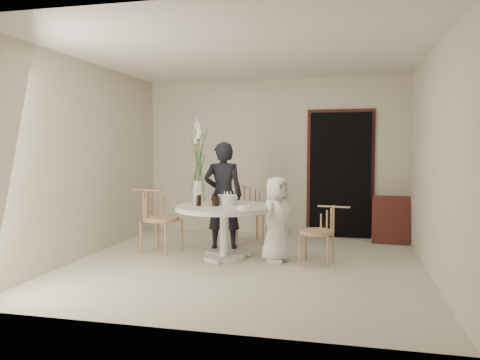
% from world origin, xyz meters
% --- Properties ---
extents(ground, '(4.50, 4.50, 0.00)m').
position_xyz_m(ground, '(0.00, 0.00, 0.00)').
color(ground, beige).
rests_on(ground, ground).
extents(room_shell, '(4.50, 4.50, 4.50)m').
position_xyz_m(room_shell, '(0.00, 0.00, 1.62)').
color(room_shell, white).
rests_on(room_shell, ground).
extents(doorway, '(1.00, 0.10, 2.10)m').
position_xyz_m(doorway, '(1.15, 2.19, 1.05)').
color(doorway, black).
rests_on(doorway, ground).
extents(door_trim, '(1.12, 0.03, 2.22)m').
position_xyz_m(door_trim, '(1.15, 2.23, 1.11)').
color(door_trim, '#57221E').
rests_on(door_trim, ground).
extents(table, '(1.33, 1.33, 0.73)m').
position_xyz_m(table, '(-0.35, 0.25, 0.62)').
color(table, silver).
rests_on(table, ground).
extents(picture_frame, '(0.58, 0.21, 0.76)m').
position_xyz_m(picture_frame, '(1.95, 1.82, 0.38)').
color(picture_frame, '#57221E').
rests_on(picture_frame, ground).
extents(chair_far, '(0.63, 0.65, 0.90)m').
position_xyz_m(chair_far, '(-0.32, 1.48, 0.58)').
color(chair_far, tan).
rests_on(chair_far, ground).
extents(chair_right, '(0.50, 0.47, 0.78)m').
position_xyz_m(chair_right, '(1.01, 0.23, 0.50)').
color(chair_right, tan).
rests_on(chair_right, ground).
extents(chair_left, '(0.61, 0.57, 0.91)m').
position_xyz_m(chair_left, '(-1.46, 0.44, 0.59)').
color(chair_left, tan).
rests_on(chair_left, ground).
extents(girl, '(0.65, 0.50, 1.60)m').
position_xyz_m(girl, '(-0.54, 0.90, 0.80)').
color(girl, black).
rests_on(girl, ground).
extents(boy, '(0.54, 0.65, 1.13)m').
position_xyz_m(boy, '(0.36, 0.26, 0.57)').
color(boy, white).
rests_on(boy, ground).
extents(birthday_cake, '(0.28, 0.28, 0.18)m').
position_xyz_m(birthday_cake, '(-0.34, 0.35, 0.80)').
color(birthday_cake, silver).
rests_on(birthday_cake, table).
extents(cola_tumbler_a, '(0.09, 0.09, 0.15)m').
position_xyz_m(cola_tumbler_a, '(-0.48, 0.28, 0.81)').
color(cola_tumbler_a, black).
rests_on(cola_tumbler_a, table).
extents(cola_tumbler_b, '(0.07, 0.07, 0.14)m').
position_xyz_m(cola_tumbler_b, '(-0.45, 0.17, 0.80)').
color(cola_tumbler_b, black).
rests_on(cola_tumbler_b, table).
extents(cola_tumbler_c, '(0.07, 0.07, 0.15)m').
position_xyz_m(cola_tumbler_c, '(-0.68, 0.15, 0.80)').
color(cola_tumbler_c, black).
rests_on(cola_tumbler_c, table).
extents(cola_tumbler_d, '(0.08, 0.08, 0.16)m').
position_xyz_m(cola_tumbler_d, '(-0.48, 0.22, 0.81)').
color(cola_tumbler_d, black).
rests_on(cola_tumbler_d, table).
extents(plate_stack, '(0.24, 0.24, 0.05)m').
position_xyz_m(plate_stack, '(-0.01, -0.02, 0.75)').
color(plate_stack, white).
rests_on(plate_stack, table).
extents(flower_vase, '(0.17, 0.17, 1.24)m').
position_xyz_m(flower_vase, '(-0.81, 0.55, 1.31)').
color(flower_vase, silver).
rests_on(flower_vase, table).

